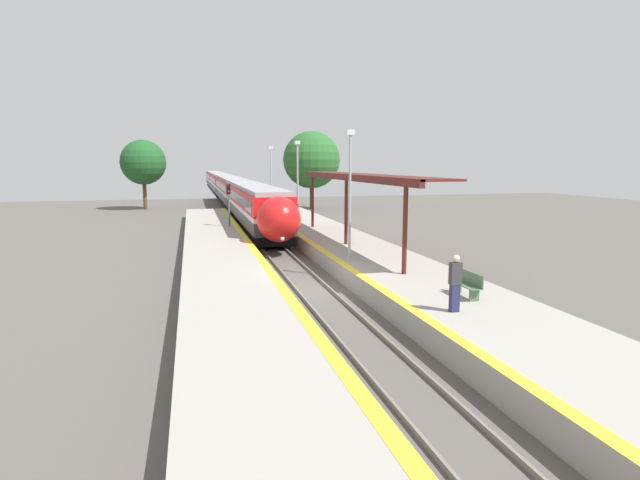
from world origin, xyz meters
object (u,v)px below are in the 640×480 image
object	(u,v)px
railway_signal	(229,205)
lamppost_near	(350,188)
platform_bench	(468,284)
person_waiting	(455,282)
lamppost_mid	(298,180)
lamppost_far	(271,176)
train	(226,186)

from	to	relation	value
railway_signal	lamppost_near	distance (m)	15.66
platform_bench	railway_signal	distance (m)	23.12
person_waiting	lamppost_mid	distance (m)	20.80
lamppost_near	lamppost_far	size ratio (longest dim) A/B	1.00
lamppost_mid	lamppost_far	size ratio (longest dim) A/B	1.00
lamppost_mid	lamppost_far	distance (m)	11.88
train	platform_bench	bearing A→B (deg)	-85.92
train	lamppost_far	bearing A→B (deg)	-85.52
platform_bench	person_waiting	size ratio (longest dim) A/B	0.84
railway_signal	train	bearing A→B (deg)	86.52
platform_bench	lamppost_near	size ratio (longest dim) A/B	0.25
train	lamppost_far	world-z (taller)	lamppost_far
platform_bench	lamppost_mid	size ratio (longest dim) A/B	0.25
platform_bench	lamppost_near	xyz separation A→B (m)	(-2.01, 7.28, 3.02)
lamppost_near	lamppost_mid	size ratio (longest dim) A/B	1.00
person_waiting	lamppost_far	distance (m)	32.63
railway_signal	lamppost_mid	distance (m)	5.77
platform_bench	person_waiting	distance (m)	2.05
train	lamppost_near	xyz separation A→B (m)	(2.27, -52.74, 2.20)
train	lamppost_near	bearing A→B (deg)	-87.53
platform_bench	railway_signal	bearing A→B (deg)	106.55
person_waiting	lamppost_near	distance (m)	9.13
train	lamppost_near	distance (m)	52.84
lamppost_near	lamppost_mid	world-z (taller)	same
train	platform_bench	world-z (taller)	train
person_waiting	lamppost_far	xyz separation A→B (m)	(-0.66, 32.52, 2.53)
platform_bench	person_waiting	world-z (taller)	person_waiting
train	lamppost_far	size ratio (longest dim) A/B	15.42
lamppost_far	lamppost_mid	bearing A→B (deg)	-90.00
train	lamppost_mid	xyz separation A→B (m)	(2.27, -40.86, 2.20)
railway_signal	lamppost_near	bearing A→B (deg)	-72.89
railway_signal	lamppost_mid	size ratio (longest dim) A/B	0.64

